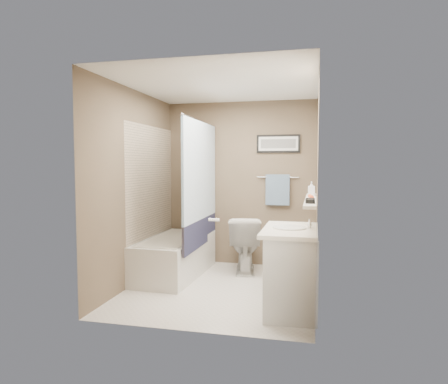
% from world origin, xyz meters
% --- Properties ---
extents(ground, '(2.50, 2.50, 0.00)m').
position_xyz_m(ground, '(0.00, 0.00, 0.00)').
color(ground, silver).
rests_on(ground, ground).
extents(ceiling, '(2.20, 2.50, 0.04)m').
position_xyz_m(ceiling, '(0.00, 0.00, 2.38)').
color(ceiling, white).
rests_on(ceiling, wall_back).
extents(wall_back, '(2.20, 0.04, 2.40)m').
position_xyz_m(wall_back, '(0.00, 1.23, 1.20)').
color(wall_back, brown).
rests_on(wall_back, ground).
extents(wall_front, '(2.20, 0.04, 2.40)m').
position_xyz_m(wall_front, '(0.00, -1.23, 1.20)').
color(wall_front, brown).
rests_on(wall_front, ground).
extents(wall_left, '(0.04, 2.50, 2.40)m').
position_xyz_m(wall_left, '(-1.08, 0.00, 1.20)').
color(wall_left, brown).
rests_on(wall_left, ground).
extents(wall_right, '(0.04, 2.50, 2.40)m').
position_xyz_m(wall_right, '(1.08, 0.00, 1.20)').
color(wall_right, brown).
rests_on(wall_right, ground).
extents(tile_surround, '(0.02, 1.55, 2.00)m').
position_xyz_m(tile_surround, '(-1.09, 0.50, 1.00)').
color(tile_surround, '#C0AA91').
rests_on(tile_surround, wall_left).
extents(curtain_rod, '(0.02, 1.55, 0.02)m').
position_xyz_m(curtain_rod, '(-0.40, 0.50, 2.05)').
color(curtain_rod, silver).
rests_on(curtain_rod, wall_left).
extents(curtain_upper, '(0.03, 1.45, 1.28)m').
position_xyz_m(curtain_upper, '(-0.40, 0.50, 1.40)').
color(curtain_upper, white).
rests_on(curtain_upper, curtain_rod).
extents(curtain_lower, '(0.03, 1.45, 0.36)m').
position_xyz_m(curtain_lower, '(-0.40, 0.50, 0.58)').
color(curtain_lower, '#242543').
rests_on(curtain_lower, curtain_rod).
extents(mirror, '(0.02, 1.60, 1.00)m').
position_xyz_m(mirror, '(1.09, -0.15, 1.62)').
color(mirror, silver).
rests_on(mirror, wall_right).
extents(shelf, '(0.12, 1.60, 0.03)m').
position_xyz_m(shelf, '(1.04, -0.15, 1.10)').
color(shelf, silver).
rests_on(shelf, wall_right).
extents(towel_bar, '(0.60, 0.02, 0.02)m').
position_xyz_m(towel_bar, '(0.55, 1.22, 1.30)').
color(towel_bar, silver).
rests_on(towel_bar, wall_back).
extents(towel, '(0.34, 0.05, 0.44)m').
position_xyz_m(towel, '(0.55, 1.20, 1.12)').
color(towel, '#86A6C3').
rests_on(towel, towel_bar).
extents(art_frame, '(0.62, 0.02, 0.26)m').
position_xyz_m(art_frame, '(0.55, 1.23, 1.78)').
color(art_frame, black).
rests_on(art_frame, wall_back).
extents(art_mat, '(0.56, 0.00, 0.20)m').
position_xyz_m(art_mat, '(0.55, 1.22, 1.78)').
color(art_mat, white).
rests_on(art_mat, art_frame).
extents(art_image, '(0.50, 0.00, 0.13)m').
position_xyz_m(art_image, '(0.55, 1.22, 1.78)').
color(art_image, '#595959').
rests_on(art_image, art_mat).
extents(door, '(0.80, 0.02, 2.00)m').
position_xyz_m(door, '(0.55, -1.24, 1.00)').
color(door, silver).
rests_on(door, wall_front).
extents(door_handle, '(0.10, 0.02, 0.02)m').
position_xyz_m(door_handle, '(0.22, -1.19, 1.00)').
color(door_handle, silver).
rests_on(door_handle, door).
extents(bathtub, '(0.76, 1.53, 0.50)m').
position_xyz_m(bathtub, '(-0.75, 0.43, 0.25)').
color(bathtub, silver).
rests_on(bathtub, ground).
extents(tub_rim, '(0.56, 1.36, 0.02)m').
position_xyz_m(tub_rim, '(-0.75, 0.43, 0.50)').
color(tub_rim, beige).
rests_on(tub_rim, bathtub).
extents(toilet, '(0.55, 0.82, 0.77)m').
position_xyz_m(toilet, '(0.14, 0.84, 0.39)').
color(toilet, silver).
rests_on(toilet, ground).
extents(vanity, '(0.54, 0.92, 0.80)m').
position_xyz_m(vanity, '(0.85, -0.51, 0.40)').
color(vanity, silver).
rests_on(vanity, ground).
extents(countertop, '(0.54, 0.96, 0.04)m').
position_xyz_m(countertop, '(0.84, -0.51, 0.82)').
color(countertop, white).
rests_on(countertop, vanity).
extents(sink_basin, '(0.34, 0.34, 0.01)m').
position_xyz_m(sink_basin, '(0.83, -0.51, 0.85)').
color(sink_basin, silver).
rests_on(sink_basin, countertop).
extents(faucet_spout, '(0.02, 0.02, 0.10)m').
position_xyz_m(faucet_spout, '(1.03, -0.51, 0.89)').
color(faucet_spout, silver).
rests_on(faucet_spout, countertop).
extents(faucet_knob, '(0.05, 0.05, 0.05)m').
position_xyz_m(faucet_knob, '(1.03, -0.41, 0.87)').
color(faucet_knob, white).
rests_on(faucet_knob, countertop).
extents(candle_bowl_near, '(0.09, 0.09, 0.04)m').
position_xyz_m(candle_bowl_near, '(1.04, -0.69, 1.14)').
color(candle_bowl_near, black).
rests_on(candle_bowl_near, shelf).
extents(candle_bowl_far, '(0.09, 0.09, 0.04)m').
position_xyz_m(candle_bowl_far, '(1.04, -0.56, 1.14)').
color(candle_bowl_far, black).
rests_on(candle_bowl_far, shelf).
extents(hair_brush_front, '(0.06, 0.22, 0.04)m').
position_xyz_m(hair_brush_front, '(1.04, -0.25, 1.14)').
color(hair_brush_front, red).
rests_on(hair_brush_front, shelf).
extents(hair_brush_back, '(0.07, 0.22, 0.04)m').
position_xyz_m(hair_brush_back, '(1.04, -0.14, 1.14)').
color(hair_brush_back, '#DA521E').
rests_on(hair_brush_back, shelf).
extents(pink_comb, '(0.03, 0.16, 0.01)m').
position_xyz_m(pink_comb, '(1.04, 0.02, 1.12)').
color(pink_comb, '#FE9BC9').
rests_on(pink_comb, shelf).
extents(glass_jar, '(0.08, 0.08, 0.10)m').
position_xyz_m(glass_jar, '(1.04, 0.37, 1.17)').
color(glass_jar, silver).
rests_on(glass_jar, shelf).
extents(soap_bottle, '(0.08, 0.08, 0.17)m').
position_xyz_m(soap_bottle, '(1.04, 0.26, 1.20)').
color(soap_bottle, '#999999').
rests_on(soap_bottle, shelf).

